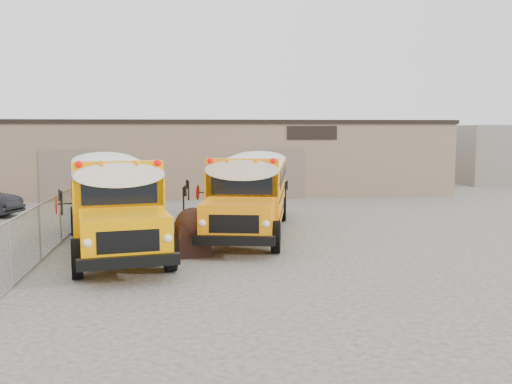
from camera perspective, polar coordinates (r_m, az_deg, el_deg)
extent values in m
plane|color=#464441|center=(18.65, -2.41, -6.49)|extent=(120.00, 120.00, 0.00)
cube|color=#907359|center=(38.20, -4.91, 3.49)|extent=(30.00, 10.00, 4.50)
cube|color=black|center=(38.16, -4.94, 6.94)|extent=(30.20, 10.20, 0.25)
cube|color=black|center=(33.94, 5.64, 5.91)|extent=(3.00, 0.08, 0.80)
cube|color=#786855|center=(33.85, -18.21, 1.55)|extent=(3.20, 0.08, 3.00)
cube|color=#786855|center=(33.66, 2.27, 1.84)|extent=(3.20, 0.08, 3.00)
cylinder|color=gray|center=(16.12, -23.37, -5.79)|extent=(0.07, 0.07, 1.80)
cylinder|color=gray|center=(18.96, -20.85, -3.92)|extent=(0.07, 0.07, 1.80)
cylinder|color=gray|center=(21.85, -19.00, -2.54)|extent=(0.07, 0.07, 1.80)
cylinder|color=gray|center=(24.76, -17.58, -1.48)|extent=(0.07, 0.07, 1.80)
cylinder|color=gray|center=(27.69, -16.47, -0.64)|extent=(0.07, 0.07, 1.80)
cylinder|color=gray|center=(30.64, -15.57, 0.04)|extent=(0.07, 0.07, 1.80)
cylinder|color=gray|center=(21.73, -19.08, -0.24)|extent=(0.05, 18.00, 0.05)
cylinder|color=gray|center=(21.99, -18.92, -4.73)|extent=(0.05, 18.00, 0.05)
cube|color=gray|center=(21.85, -19.00, -2.54)|extent=(0.02, 18.00, 1.70)
cube|color=gray|center=(49.27, 24.07, 3.54)|extent=(10.00, 8.00, 4.40)
cube|color=#FEA000|center=(28.08, -15.18, 1.09)|extent=(4.22, 8.60, 2.22)
cube|color=#FEA000|center=(22.87, -14.47, -1.28)|extent=(2.79, 2.79, 1.25)
cube|color=black|center=(23.96, -14.72, 1.72)|extent=(2.19, 0.48, 0.81)
cube|color=white|center=(28.00, -15.25, 3.68)|extent=(4.23, 8.69, 0.43)
cube|color=#FEA000|center=(24.16, -14.80, 3.38)|extent=(2.71, 1.03, 0.39)
sphere|color=#E50705|center=(23.87, -17.51, 3.58)|extent=(0.22, 0.22, 0.22)
sphere|color=#E50705|center=(24.00, -12.06, 3.74)|extent=(0.22, 0.22, 0.22)
sphere|color=orange|center=(23.88, -16.01, 3.63)|extent=(0.22, 0.22, 0.22)
sphere|color=orange|center=(23.94, -13.55, 3.70)|extent=(0.22, 0.22, 0.22)
cube|color=black|center=(21.67, -14.22, -3.01)|extent=(2.65, 0.74, 0.30)
cube|color=black|center=(32.34, -15.50, 0.00)|extent=(2.65, 0.71, 0.30)
cube|color=black|center=(28.09, -15.17, 0.92)|extent=(4.23, 8.45, 0.07)
cube|color=black|center=(28.36, -15.25, 2.40)|extent=(4.00, 7.33, 0.67)
cylinder|color=black|center=(23.03, -17.65, -2.89)|extent=(0.51, 1.16, 1.13)
cylinder|color=black|center=(23.18, -11.26, -2.66)|extent=(0.51, 1.16, 1.13)
cylinder|color=black|center=(29.81, -17.75, -0.85)|extent=(0.51, 1.16, 1.13)
cylinder|color=black|center=(29.92, -12.81, -0.68)|extent=(0.51, 1.16, 1.13)
cylinder|color=#BF0505|center=(25.24, -19.04, 0.70)|extent=(0.15, 0.60, 0.61)
cube|color=orange|center=(30.30, 0.61, 1.60)|extent=(4.22, 8.39, 2.16)
cube|color=orange|center=(25.22, -0.20, -0.45)|extent=(2.75, 2.75, 1.21)
cube|color=black|center=(26.28, 0.01, 2.19)|extent=(2.13, 0.50, 0.79)
cube|color=white|center=(30.22, 0.62, 3.94)|extent=(4.23, 8.48, 0.42)
cube|color=orange|center=(26.49, 0.05, 3.67)|extent=(2.64, 1.04, 0.38)
sphere|color=#E50705|center=(26.35, -2.40, 3.92)|extent=(0.21, 0.21, 0.21)
sphere|color=#E50705|center=(26.17, 2.44, 3.91)|extent=(0.21, 0.21, 0.21)
sphere|color=orange|center=(26.28, -1.08, 3.92)|extent=(0.21, 0.21, 0.21)
sphere|color=orange|center=(26.20, 1.10, 3.91)|extent=(0.21, 0.21, 0.21)
cube|color=black|center=(24.05, -0.45, -1.94)|extent=(2.58, 0.75, 0.30)
cube|color=black|center=(34.44, 1.08, 0.57)|extent=(2.58, 0.73, 0.30)
cube|color=black|center=(30.31, 0.61, 1.45)|extent=(4.22, 8.24, 0.06)
cube|color=black|center=(30.57, 0.66, 2.78)|extent=(3.99, 7.16, 0.65)
cylinder|color=black|center=(25.54, -2.99, -1.75)|extent=(0.51, 1.14, 1.10)
cylinder|color=black|center=(25.34, 2.65, -1.81)|extent=(0.51, 1.14, 1.10)
cylinder|color=black|center=(32.11, -1.43, -0.08)|extent=(0.51, 1.14, 1.10)
cylinder|color=black|center=(31.94, 3.06, -0.12)|extent=(0.51, 1.14, 1.10)
cylinder|color=#BF0505|center=(27.76, -3.48, 1.42)|extent=(0.15, 0.59, 0.59)
cube|color=black|center=(18.84, -6.34, -4.75)|extent=(1.20, 1.12, 1.06)
sphere|color=black|center=(18.76, -6.36, -3.32)|extent=(1.16, 1.16, 1.16)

